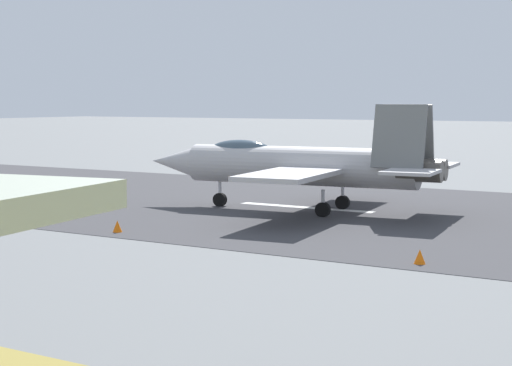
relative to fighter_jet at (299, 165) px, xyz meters
The scene contains 5 objects.
ground_plane 2.92m from the fighter_jet, 115.03° to the right, with size 400.00×400.00×0.00m, color slate.
runway_strip 2.92m from the fighter_jet, 115.64° to the right, with size 240.00×26.00×0.02m.
fighter_jet is the anchor object (origin of this frame).
marker_cone_near 14.84m from the fighter_jet, 134.72° to the left, with size 0.44×0.44×0.55m, color orange.
marker_cone_mid 11.28m from the fighter_jet, 70.44° to the left, with size 0.44×0.44×0.55m, color orange.
Camera 1 is at (-19.15, 39.50, 5.84)m, focal length 56.86 mm.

